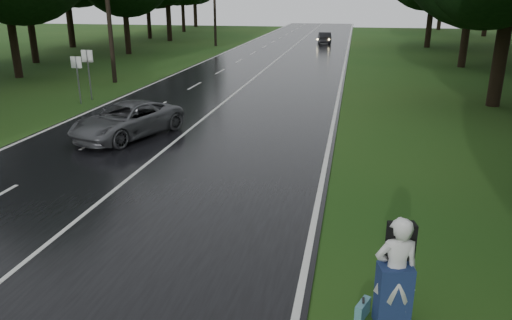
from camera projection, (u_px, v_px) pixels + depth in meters
The scene contains 17 objects.
ground at pixel (42, 250), 10.77m from camera, with size 160.00×160.00×0.00m, color #244614.
road at pixel (242, 88), 29.33m from camera, with size 12.00×140.00×0.04m, color black.
lane_center at pixel (242, 88), 29.32m from camera, with size 0.12×140.00×0.01m, color silver.
grey_car at pixel (127, 120), 19.04m from camera, with size 2.19×4.76×1.32m, color #4C4D51.
far_car at pixel (324, 38), 55.58m from camera, with size 1.33×3.82×1.26m, color black.
hitchhiker at pixel (395, 276), 8.09m from camera, with size 0.82×0.77×2.01m.
suitcase at pixel (363, 309), 8.48m from camera, with size 0.13×0.44×0.31m, color teal.
utility_pole_mid at pixel (115, 82), 31.33m from camera, with size 1.80×0.28×10.66m, color black, non-canonical shape.
utility_pole_far at pixel (216, 46), 53.46m from camera, with size 1.80×0.28×9.79m, color black, non-canonical shape.
road_sign_a at pixel (81, 104), 25.15m from camera, with size 0.58×0.10×2.42m, color white, non-canonical shape.
road_sign_b at pixel (92, 100), 26.18m from camera, with size 0.63×0.10×2.62m, color white, non-canonical shape.
tree_left_d at pixel (19, 77), 33.16m from camera, with size 8.85×8.85×13.82m, color black, non-canonical shape.
tree_left_e at pixel (129, 54), 46.33m from camera, with size 8.55×8.55×13.37m, color black, non-canonical shape.
tree_left_f at pixel (170, 41), 59.38m from camera, with size 10.10×10.10×15.78m, color black, non-canonical shape.
tree_right_d at pixel (492, 106), 24.72m from camera, with size 9.17×9.17×14.33m, color black, non-canonical shape.
tree_right_e at pixel (461, 67), 37.91m from camera, with size 8.93×8.93×13.96m, color black, non-canonical shape.
tree_right_f at pixel (427, 47), 52.06m from camera, with size 9.39×9.39×14.68m, color black, non-canonical shape.
Camera 1 is at (6.52, -8.44, 5.36)m, focal length 34.16 mm.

